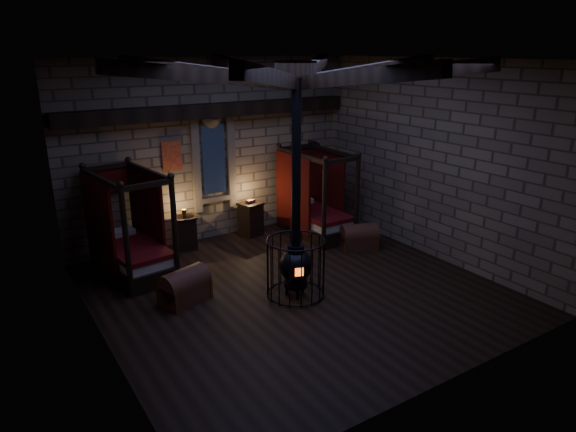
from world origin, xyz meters
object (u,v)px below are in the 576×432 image
bed_right (314,214)px  trunk_left (185,287)px  stove (296,263)px  bed_left (131,249)px  trunk_right (359,237)px

bed_right → trunk_left: 4.39m
trunk_left → stove: size_ratio=0.24×
bed_left → trunk_right: size_ratio=2.28×
bed_right → trunk_right: (0.29, -1.38, -0.25)m
trunk_left → trunk_right: (4.34, 0.29, -0.02)m
bed_left → stove: (2.24, -2.65, 0.13)m
stove → bed_left: bearing=151.2°
bed_right → trunk_left: bearing=-158.0°
bed_right → stove: 3.41m
bed_right → trunk_right: bearing=-78.7°
bed_right → trunk_left: size_ratio=2.10×
bed_left → trunk_right: bed_left is taller
trunk_left → trunk_right: 4.35m
bed_right → trunk_right: bed_right is taller
bed_left → stove: size_ratio=0.52×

